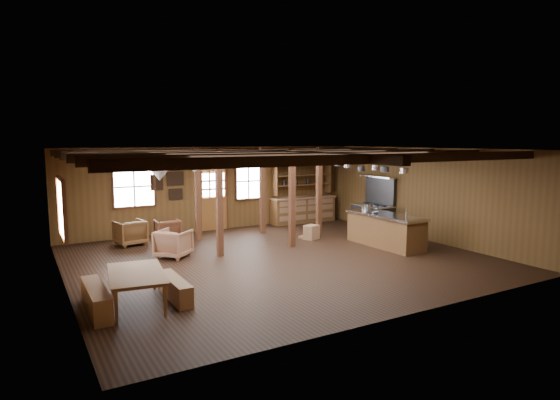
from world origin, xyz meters
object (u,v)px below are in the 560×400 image
Objects in this scene: kitchen_island at (385,230)px; armchair_b at (168,230)px; commercial_range at (374,213)px; armchair_a at (130,233)px; dining_table at (139,288)px; armchair_c at (173,243)px.

armchair_b is at bearing 142.88° from kitchen_island.
armchair_b is at bearing 165.01° from commercial_range.
commercial_range is 2.52× the size of armchair_b.
armchair_a is 1.09m from armchair_b.
commercial_range reaches higher than kitchen_island.
kitchen_island is 1.44× the size of dining_table.
kitchen_island is at bearing 138.88° from armchair_a.
commercial_range is 2.29× the size of armchair_a.
dining_table is 2.40× the size of armchair_b.
kitchen_island is at bearing 148.55° from armchair_b.
commercial_range is at bearing 156.51° from armchair_a.
armchair_c is (0.66, -2.01, -0.00)m from armchair_a.
commercial_range is at bearing 169.07° from armchair_b.
dining_table is 2.19× the size of armchair_c.
commercial_range is 7.82m from armchair_a.
commercial_range is 6.76m from armchair_b.
armchair_b reaches higher than dining_table.
armchair_c is at bearing 161.29° from kitchen_island.
kitchen_island is 2.37m from commercial_range.
armchair_a is 2.12m from armchair_c.
commercial_range reaches higher than armchair_a.
commercial_range is at bearing 55.42° from kitchen_island.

